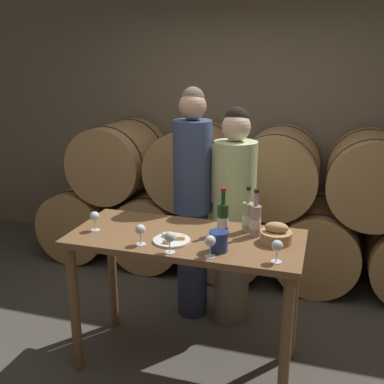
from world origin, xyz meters
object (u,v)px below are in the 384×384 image
person_right (234,216)px  wine_glass_center (170,238)px  wine_bottle_red (223,219)px  wine_glass_left (141,230)px  person_left (192,202)px  wine_bottle_white (248,216)px  blue_crock (219,240)px  cheese_plate (172,240)px  wine_glass_far_right (277,247)px  tasting_table (186,257)px  wine_glass_right (210,242)px  wine_bottle_rose (255,220)px  wine_glass_far_left (94,217)px  bread_basket (276,235)px

person_right → wine_glass_center: size_ratio=13.15×
wine_bottle_red → wine_glass_left: (-0.43, -0.31, -0.01)m
person_left → wine_bottle_white: person_left is taller
wine_bottle_white → blue_crock: size_ratio=2.50×
wine_bottle_red → cheese_plate: wine_bottle_red is taller
person_left → cheese_plate: bearing=-82.8°
blue_crock → wine_glass_far_right: size_ratio=0.94×
tasting_table → wine_glass_left: bearing=-135.1°
person_right → wine_glass_right: (0.05, -0.90, 0.16)m
wine_bottle_rose → blue_crock: bearing=-118.9°
tasting_table → wine_bottle_red: wine_bottle_red is taller
person_right → blue_crock: bearing=-84.6°
wine_glass_far_left → wine_glass_right: bearing=-12.3°
cheese_plate → person_left: bearing=97.2°
cheese_plate → wine_glass_far_left: (-0.54, 0.03, 0.08)m
tasting_table → cheese_plate: 0.21m
wine_glass_far_left → wine_glass_left: same height
blue_crock → person_left: bearing=116.5°
tasting_table → wine_bottle_rose: size_ratio=4.81×
person_right → wine_glass_far_right: size_ratio=13.15×
bread_basket → wine_glass_center: (-0.57, -0.32, 0.04)m
person_right → wine_glass_left: 0.95m
tasting_table → cheese_plate: cheese_plate is taller
bread_basket → wine_glass_far_right: 0.28m
wine_bottle_red → wine_bottle_rose: size_ratio=1.00×
cheese_plate → wine_glass_left: wine_glass_left is taller
person_right → wine_glass_far_left: person_right is taller
tasting_table → wine_glass_far_left: wine_glass_far_left is taller
wine_glass_far_left → wine_glass_right: (0.82, -0.18, 0.00)m
wine_bottle_white → wine_glass_left: bearing=-144.8°
person_right → wine_glass_right: person_right is taller
person_left → wine_bottle_white: size_ratio=6.07×
wine_glass_far_left → wine_glass_right: 0.84m
wine_glass_far_left → wine_glass_far_right: same height
wine_bottle_white → wine_glass_center: wine_bottle_white is taller
wine_bottle_rose → wine_glass_right: wine_bottle_rose is taller
wine_bottle_rose → cheese_plate: size_ratio=1.33×
blue_crock → wine_glass_far_right: 0.34m
blue_crock → wine_glass_far_right: wine_glass_far_right is taller
wine_bottle_rose → wine_glass_center: (-0.43, -0.40, -0.01)m
wine_glass_right → blue_crock: bearing=73.9°
blue_crock → tasting_table: bearing=146.1°
wine_bottle_white → cheese_plate: bearing=-143.3°
tasting_table → wine_glass_far_right: 0.68m
person_right → tasting_table: bearing=-105.5°
person_right → wine_bottle_white: bearing=-68.1°
person_right → bread_basket: bearing=-57.0°
blue_crock → bread_basket: 0.38m
wine_glass_center → tasting_table: bearing=87.9°
tasting_table → wine_bottle_rose: 0.50m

